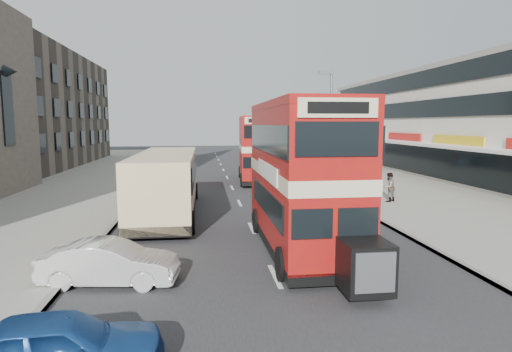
{
  "coord_description": "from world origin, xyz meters",
  "views": [
    {
      "loc": [
        -2.14,
        -10.14,
        4.58
      ],
      "look_at": [
        -0.01,
        6.4,
        2.52
      ],
      "focal_mm": 29.74,
      "sensor_mm": 36.0,
      "label": 1
    }
  ],
  "objects_px": {
    "bus_main": "(301,176)",
    "car_left_front": "(110,263)",
    "car_right_c": "(276,163)",
    "pedestrian_near": "(389,187)",
    "bus_second": "(256,149)",
    "car_left_near": "(58,347)",
    "cyclist": "(293,175)",
    "coach": "(167,181)",
    "car_right_a": "(304,184)",
    "street_lamp": "(329,121)",
    "car_right_b": "(307,179)",
    "pedestrian_far": "(318,162)"
  },
  "relations": [
    {
      "from": "bus_main",
      "to": "car_left_front",
      "type": "bearing_deg",
      "value": 22.87
    },
    {
      "from": "car_right_c",
      "to": "pedestrian_near",
      "type": "relative_size",
      "value": 2.38
    },
    {
      "from": "bus_second",
      "to": "car_left_near",
      "type": "height_order",
      "value": "bus_second"
    },
    {
      "from": "bus_second",
      "to": "car_right_c",
      "type": "distance_m",
      "value": 9.13
    },
    {
      "from": "car_left_near",
      "to": "cyclist",
      "type": "relative_size",
      "value": 1.81
    },
    {
      "from": "coach",
      "to": "car_right_c",
      "type": "height_order",
      "value": "coach"
    },
    {
      "from": "bus_second",
      "to": "car_right_c",
      "type": "height_order",
      "value": "bus_second"
    },
    {
      "from": "pedestrian_near",
      "to": "car_right_a",
      "type": "bearing_deg",
      "value": -78.2
    },
    {
      "from": "car_left_near",
      "to": "car_left_front",
      "type": "height_order",
      "value": "car_left_front"
    },
    {
      "from": "car_left_front",
      "to": "bus_second",
      "type": "bearing_deg",
      "value": -10.75
    },
    {
      "from": "car_left_near",
      "to": "pedestrian_near",
      "type": "bearing_deg",
      "value": -47.29
    },
    {
      "from": "street_lamp",
      "to": "coach",
      "type": "bearing_deg",
      "value": -148.14
    },
    {
      "from": "street_lamp",
      "to": "cyclist",
      "type": "bearing_deg",
      "value": 115.86
    },
    {
      "from": "street_lamp",
      "to": "car_right_b",
      "type": "height_order",
      "value": "street_lamp"
    },
    {
      "from": "bus_main",
      "to": "pedestrian_near",
      "type": "distance_m",
      "value": 10.83
    },
    {
      "from": "street_lamp",
      "to": "bus_main",
      "type": "relative_size",
      "value": 0.86
    },
    {
      "from": "bus_main",
      "to": "car_left_near",
      "type": "distance_m",
      "value": 9.71
    },
    {
      "from": "bus_second",
      "to": "pedestrian_far",
      "type": "relative_size",
      "value": 5.56
    },
    {
      "from": "pedestrian_far",
      "to": "car_left_front",
      "type": "bearing_deg",
      "value": -122.14
    },
    {
      "from": "coach",
      "to": "car_right_c",
      "type": "distance_m",
      "value": 22.11
    },
    {
      "from": "pedestrian_near",
      "to": "bus_main",
      "type": "bearing_deg",
      "value": 17.95
    },
    {
      "from": "car_right_a",
      "to": "pedestrian_near",
      "type": "distance_m",
      "value": 5.77
    },
    {
      "from": "street_lamp",
      "to": "pedestrian_far",
      "type": "bearing_deg",
      "value": 77.95
    },
    {
      "from": "bus_main",
      "to": "pedestrian_far",
      "type": "height_order",
      "value": "bus_main"
    },
    {
      "from": "car_left_near",
      "to": "pedestrian_near",
      "type": "distance_m",
      "value": 20.17
    },
    {
      "from": "car_right_c",
      "to": "car_right_a",
      "type": "bearing_deg",
      "value": -5.69
    },
    {
      "from": "car_left_near",
      "to": "car_left_front",
      "type": "relative_size",
      "value": 0.97
    },
    {
      "from": "street_lamp",
      "to": "coach",
      "type": "relative_size",
      "value": 0.74
    },
    {
      "from": "cyclist",
      "to": "car_right_c",
      "type": "bearing_deg",
      "value": 79.61
    },
    {
      "from": "bus_second",
      "to": "car_right_a",
      "type": "height_order",
      "value": "bus_second"
    },
    {
      "from": "street_lamp",
      "to": "bus_main",
      "type": "height_order",
      "value": "street_lamp"
    },
    {
      "from": "street_lamp",
      "to": "car_right_a",
      "type": "distance_m",
      "value": 4.72
    },
    {
      "from": "car_left_front",
      "to": "cyclist",
      "type": "xyz_separation_m",
      "value": [
        9.58,
        19.57,
        0.06
      ]
    },
    {
      "from": "bus_main",
      "to": "car_right_b",
      "type": "relative_size",
      "value": 2.02
    },
    {
      "from": "bus_main",
      "to": "pedestrian_near",
      "type": "bearing_deg",
      "value": -131.45
    },
    {
      "from": "bus_second",
      "to": "coach",
      "type": "xyz_separation_m",
      "value": [
        -6.07,
        -11.72,
        -0.91
      ]
    },
    {
      "from": "car_right_c",
      "to": "cyclist",
      "type": "relative_size",
      "value": 1.97
    },
    {
      "from": "coach",
      "to": "car_left_near",
      "type": "distance_m",
      "value": 14.21
    },
    {
      "from": "car_right_c",
      "to": "pedestrian_far",
      "type": "relative_size",
      "value": 2.44
    },
    {
      "from": "car_right_a",
      "to": "cyclist",
      "type": "relative_size",
      "value": 2.15
    },
    {
      "from": "car_right_c",
      "to": "pedestrian_near",
      "type": "bearing_deg",
      "value": 6.54
    },
    {
      "from": "car_left_front",
      "to": "car_right_b",
      "type": "height_order",
      "value": "car_right_b"
    },
    {
      "from": "bus_main",
      "to": "car_right_b",
      "type": "height_order",
      "value": "bus_main"
    },
    {
      "from": "street_lamp",
      "to": "cyclist",
      "type": "height_order",
      "value": "street_lamp"
    },
    {
      "from": "car_left_front",
      "to": "pedestrian_near",
      "type": "distance_m",
      "value": 16.99
    },
    {
      "from": "street_lamp",
      "to": "bus_main",
      "type": "distance_m",
      "value": 14.49
    },
    {
      "from": "street_lamp",
      "to": "coach",
      "type": "xyz_separation_m",
      "value": [
        -10.43,
        -6.49,
        -3.07
      ]
    },
    {
      "from": "pedestrian_near",
      "to": "cyclist",
      "type": "distance_m",
      "value": 9.66
    },
    {
      "from": "car_left_front",
      "to": "car_right_b",
      "type": "bearing_deg",
      "value": -23.32
    },
    {
      "from": "car_right_b",
      "to": "bus_second",
      "type": "bearing_deg",
      "value": -149.89
    }
  ]
}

